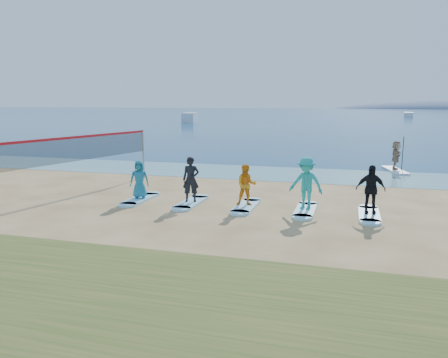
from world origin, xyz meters
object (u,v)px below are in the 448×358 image
(boat_offshore_b, at_px, (408,118))
(surfboard_4, at_px, (369,214))
(boat_offshore_a, at_px, (190,122))
(surfboard_1, at_px, (191,202))
(paddleboard, at_px, (395,170))
(student_4, at_px, (371,189))
(student_1, at_px, (191,179))
(surfboard_2, at_px, (246,206))
(paddleboarder, at_px, (396,155))
(volleyball_net, at_px, (76,149))
(surfboard_0, at_px, (140,199))
(student_3, at_px, (306,183))
(student_0, at_px, (139,179))
(surfboard_3, at_px, (305,210))
(student_2, at_px, (246,185))

(boat_offshore_b, relative_size, surfboard_4, 3.12)
(boat_offshore_a, relative_size, surfboard_1, 3.37)
(paddleboard, relative_size, student_4, 1.78)
(student_1, distance_m, surfboard_2, 2.38)
(paddleboarder, height_order, surfboard_4, paddleboarder)
(volleyball_net, height_order, surfboard_0, volleyball_net)
(volleyball_net, relative_size, surfboard_4, 4.04)
(paddleboarder, height_order, boat_offshore_b, paddleboarder)
(student_3, bearing_deg, paddleboard, 82.76)
(boat_offshore_b, xyz_separation_m, student_0, (-22.65, -110.30, 0.85))
(surfboard_3, distance_m, surfboard_4, 2.19)
(surfboard_3, xyz_separation_m, student_3, (0.00, 0.00, 0.99))
(surfboard_1, xyz_separation_m, student_1, (0.00, 0.00, 0.92))
(volleyball_net, height_order, boat_offshore_b, volleyball_net)
(surfboard_3, relative_size, surfboard_4, 1.00)
(student_2, bearing_deg, surfboard_0, 166.08)
(boat_offshore_a, xyz_separation_m, surfboard_4, (32.28, -68.65, 0.04))
(volleyball_net, relative_size, student_1, 5.11)
(student_0, bearing_deg, surfboard_0, 0.00)
(student_0, xyz_separation_m, surfboard_2, (4.38, 0.00, -0.81))
(student_2, bearing_deg, surfboard_4, -13.92)
(student_1, relative_size, student_4, 1.03)
(surfboard_1, bearing_deg, student_0, 180.00)
(student_0, bearing_deg, boat_offshore_a, 88.57)
(surfboard_4, bearing_deg, surfboard_3, 180.00)
(boat_offshore_b, bearing_deg, surfboard_0, -94.98)
(paddleboard, relative_size, student_2, 1.95)
(paddleboarder, distance_m, surfboard_3, 11.56)
(surfboard_3, bearing_deg, student_3, 0.00)
(surfboard_0, relative_size, student_3, 1.17)
(student_2, bearing_deg, boat_offshore_b, 66.68)
(paddleboarder, bearing_deg, surfboard_2, 157.08)
(boat_offshore_a, height_order, surfboard_4, boat_offshore_a)
(surfboard_2, bearing_deg, boat_offshore_b, 80.60)
(paddleboard, xyz_separation_m, student_1, (-8.36, -10.81, 0.90))
(surfboard_0, relative_size, surfboard_2, 1.00)
(paddleboarder, bearing_deg, student_0, 142.48)
(volleyball_net, distance_m, surfboard_2, 7.86)
(student_0, relative_size, surfboard_3, 0.69)
(student_0, relative_size, student_3, 0.81)
(surfboard_0, distance_m, student_1, 2.38)
(boat_offshore_a, relative_size, surfboard_4, 3.37)
(student_0, height_order, student_1, student_1)
(surfboard_0, bearing_deg, boat_offshore_b, 78.40)
(paddleboard, xyz_separation_m, student_4, (-1.79, -10.81, 0.87))
(surfboard_3, distance_m, student_4, 2.37)
(boat_offshore_b, height_order, student_3, student_3)
(boat_offshore_a, xyz_separation_m, surfboard_2, (27.90, -68.65, 0.04))
(paddleboarder, relative_size, student_0, 1.07)
(surfboard_0, height_order, surfboard_2, same)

